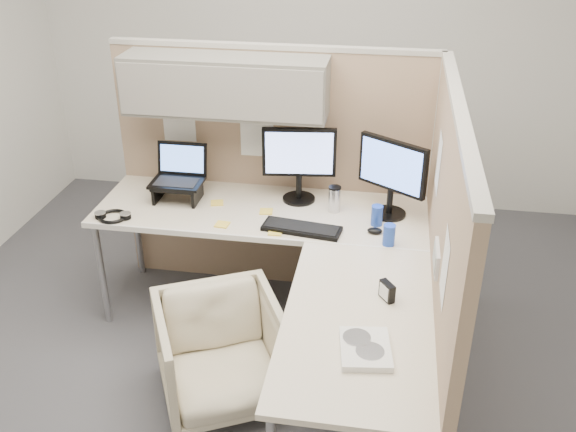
% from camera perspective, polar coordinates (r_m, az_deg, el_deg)
% --- Properties ---
extents(ground, '(4.50, 4.50, 0.00)m').
position_cam_1_polar(ground, '(3.80, -2.16, -13.06)').
color(ground, '#424147').
rests_on(ground, ground).
extents(partition_back, '(2.00, 0.36, 1.63)m').
position_cam_1_polar(partition_back, '(3.98, -3.15, 7.36)').
color(partition_back, tan).
rests_on(partition_back, ground).
extents(partition_right, '(0.07, 2.03, 1.63)m').
position_cam_1_polar(partition_right, '(3.22, 13.25, -4.19)').
color(partition_right, tan).
rests_on(partition_right, ground).
extents(desk, '(2.00, 1.98, 0.73)m').
position_cam_1_polar(desk, '(3.48, 0.07, -3.35)').
color(desk, beige).
rests_on(desk, ground).
extents(office_chair, '(0.82, 0.80, 0.64)m').
position_cam_1_polar(office_chair, '(3.42, -5.99, -11.65)').
color(office_chair, beige).
rests_on(office_chair, ground).
extents(monitor_left, '(0.44, 0.20, 0.47)m').
position_cam_1_polar(monitor_left, '(3.84, 1.00, 5.12)').
color(monitor_left, black).
rests_on(monitor_left, desk).
extents(monitor_right, '(0.39, 0.27, 0.47)m').
position_cam_1_polar(monitor_right, '(3.71, 9.23, 3.88)').
color(monitor_right, black).
rests_on(monitor_right, desk).
extents(laptop_station, '(0.31, 0.27, 0.33)m').
position_cam_1_polar(laptop_station, '(3.98, -9.72, 3.21)').
color(laptop_station, black).
rests_on(laptop_station, desk).
extents(keyboard, '(0.46, 0.21, 0.02)m').
position_cam_1_polar(keyboard, '(3.61, 1.22, -1.13)').
color(keyboard, black).
rests_on(keyboard, desk).
extents(mouse, '(0.09, 0.06, 0.03)m').
position_cam_1_polar(mouse, '(3.61, 7.72, -1.30)').
color(mouse, black).
rests_on(mouse, desk).
extents(travel_mug, '(0.07, 0.07, 0.16)m').
position_cam_1_polar(travel_mug, '(3.79, 4.16, 1.52)').
color(travel_mug, silver).
rests_on(travel_mug, desk).
extents(soda_can_green, '(0.07, 0.07, 0.12)m').
position_cam_1_polar(soda_can_green, '(3.49, 8.97, -1.68)').
color(soda_can_green, '#1E3FA5').
rests_on(soda_can_green, desk).
extents(soda_can_silver, '(0.07, 0.07, 0.12)m').
position_cam_1_polar(soda_can_silver, '(3.68, 7.91, 0.05)').
color(soda_can_silver, '#1E3FA5').
rests_on(soda_can_silver, desk).
extents(sticky_note_b, '(0.08, 0.08, 0.01)m').
position_cam_1_polar(sticky_note_b, '(3.59, -1.13, -1.44)').
color(sticky_note_b, yellow).
rests_on(sticky_note_b, desk).
extents(sticky_note_c, '(0.09, 0.09, 0.01)m').
position_cam_1_polar(sticky_note_c, '(3.93, -6.33, 1.17)').
color(sticky_note_c, yellow).
rests_on(sticky_note_c, desk).
extents(sticky_note_a, '(0.08, 0.08, 0.01)m').
position_cam_1_polar(sticky_note_a, '(3.68, -5.88, -0.75)').
color(sticky_note_a, yellow).
rests_on(sticky_note_a, desk).
extents(sticky_note_d, '(0.08, 0.08, 0.01)m').
position_cam_1_polar(sticky_note_d, '(3.81, -1.96, 0.41)').
color(sticky_note_d, yellow).
rests_on(sticky_note_d, desk).
extents(headphones, '(0.21, 0.18, 0.03)m').
position_cam_1_polar(headphones, '(3.87, -15.29, -0.01)').
color(headphones, black).
rests_on(headphones, desk).
extents(paper_stack, '(0.24, 0.29, 0.03)m').
position_cam_1_polar(paper_stack, '(2.76, 6.88, -11.63)').
color(paper_stack, white).
rests_on(paper_stack, desk).
extents(desk_clock, '(0.08, 0.09, 0.09)m').
position_cam_1_polar(desk_clock, '(3.06, 8.78, -6.62)').
color(desk_clock, black).
rests_on(desk_clock, desk).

